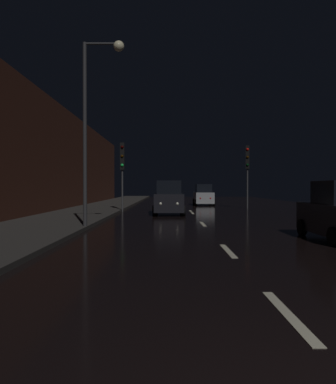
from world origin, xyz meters
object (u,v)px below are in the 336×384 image
(traffic_light_far_right, at_px, (246,163))
(streetlamp_overhead, at_px, (94,106))
(car_approaching_headlights, at_px, (167,199))
(traffic_light_far_left, at_px, (121,162))
(car_distant_taillights, at_px, (202,196))

(traffic_light_far_right, xyz_separation_m, streetlamp_overhead, (-9.49, -15.52, 1.32))
(streetlamp_overhead, xyz_separation_m, car_approaching_headlights, (3.04, 8.90, -4.09))
(traffic_light_far_left, height_order, traffic_light_far_right, traffic_light_far_right)
(car_approaching_headlights, height_order, car_distant_taillights, car_approaching_headlights)
(streetlamp_overhead, height_order, car_approaching_headlights, streetlamp_overhead)
(car_distant_taillights, bearing_deg, streetlamp_overhead, 163.12)
(traffic_light_far_left, xyz_separation_m, car_approaching_headlights, (3.27, -2.21, -2.54))
(traffic_light_far_left, height_order, car_distant_taillights, traffic_light_far_left)
(car_approaching_headlights, distance_m, car_distant_taillights, 12.68)
(streetlamp_overhead, height_order, car_distant_taillights, streetlamp_overhead)
(traffic_light_far_left, distance_m, car_distant_taillights, 12.30)
(traffic_light_far_right, height_order, car_approaching_headlights, traffic_light_far_right)
(traffic_light_far_left, xyz_separation_m, car_distant_taillights, (6.64, 10.01, -2.61))
(streetlamp_overhead, bearing_deg, car_approaching_headlights, 71.14)
(traffic_light_far_left, relative_size, car_approaching_headlights, 1.13)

